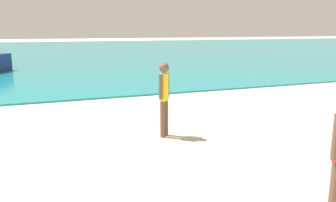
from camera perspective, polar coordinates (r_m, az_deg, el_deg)
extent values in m
cube|color=teal|center=(41.81, -18.20, 8.03)|extent=(160.00, 60.00, 0.06)
cylinder|color=brown|center=(4.71, 25.88, -13.99)|extent=(0.11, 0.11, 0.82)
cylinder|color=brown|center=(4.39, 26.21, -5.42)|extent=(0.08, 0.08, 0.55)
cylinder|color=brown|center=(7.73, -0.36, -2.86)|extent=(0.11, 0.11, 0.82)
cylinder|color=brown|center=(7.61, -0.91, -3.10)|extent=(0.11, 0.11, 0.82)
cube|color=yellow|center=(7.52, -0.65, 2.29)|extent=(0.22, 0.21, 0.61)
sphere|color=brown|center=(7.46, -0.65, 5.57)|extent=(0.22, 0.22, 0.22)
cylinder|color=brown|center=(7.64, -0.07, 2.70)|extent=(0.08, 0.08, 0.54)
cylinder|color=brown|center=(7.39, -1.25, 2.38)|extent=(0.08, 0.08, 0.54)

